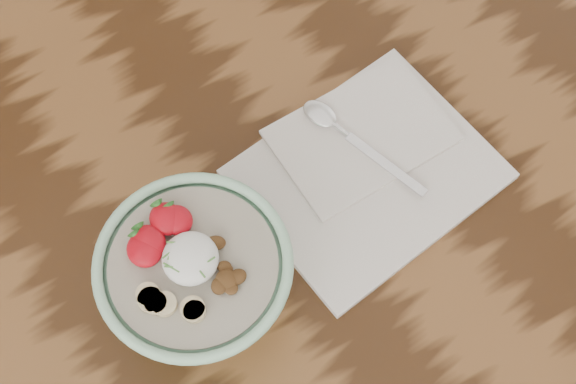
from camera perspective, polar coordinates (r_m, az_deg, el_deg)
name	(u,v)px	position (r cm, az deg, el deg)	size (l,w,h in cm)	color
table	(286,254)	(95.75, -0.11, -4.42)	(160.00, 90.00, 75.00)	#361E0D
breakfast_bowl	(196,277)	(78.78, -6.53, -6.01)	(18.83, 18.83, 12.64)	#9ED5B1
napkin	(366,166)	(89.63, 5.59, 1.86)	(27.61, 22.98, 1.61)	silver
spoon	(336,126)	(90.20, 3.44, 4.70)	(6.33, 17.01, 0.90)	silver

